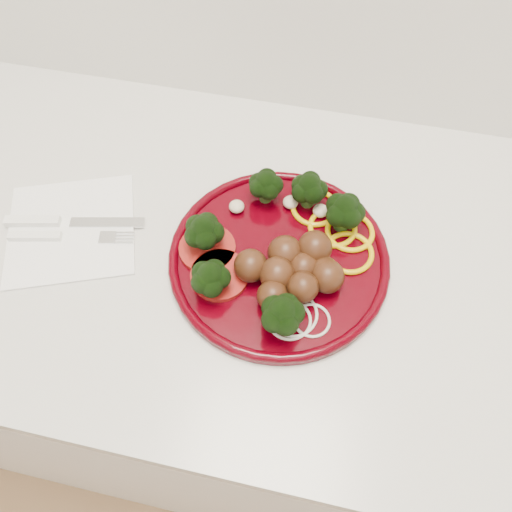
% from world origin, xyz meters
% --- Properties ---
extents(counter, '(2.40, 0.60, 0.90)m').
position_xyz_m(counter, '(0.00, 1.70, 0.45)').
color(counter, silver).
rests_on(counter, ground).
extents(plate, '(0.30, 0.30, 0.07)m').
position_xyz_m(plate, '(-0.01, 1.69, 0.92)').
color(plate, '#3C0008').
rests_on(plate, counter).
extents(napkin, '(0.23, 0.23, 0.00)m').
position_xyz_m(napkin, '(-0.31, 1.68, 0.90)').
color(napkin, white).
rests_on(napkin, counter).
extents(knife, '(0.20, 0.06, 0.01)m').
position_xyz_m(knife, '(-0.34, 1.68, 0.91)').
color(knife, silver).
rests_on(knife, napkin).
extents(fork, '(0.18, 0.05, 0.01)m').
position_xyz_m(fork, '(-0.34, 1.65, 0.91)').
color(fork, white).
rests_on(fork, napkin).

